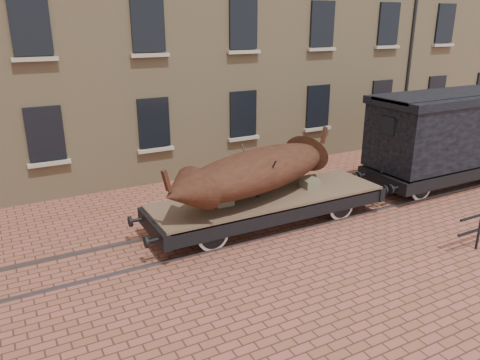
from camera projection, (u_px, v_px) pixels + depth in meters
name	position (u px, v px, depth m)	size (l,w,h in m)	color
ground	(294.00, 219.00, 13.76)	(90.00, 90.00, 0.00)	brown
rail_track	(294.00, 218.00, 13.75)	(30.00, 1.52, 0.06)	#59595E
flatcar_wagon	(268.00, 201.00, 13.12)	(7.57, 2.05, 1.14)	brown
iron_boat	(258.00, 170.00, 12.65)	(6.23, 3.28, 1.52)	#482314
goods_van	(446.00, 129.00, 15.86)	(6.30, 2.29, 3.26)	black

